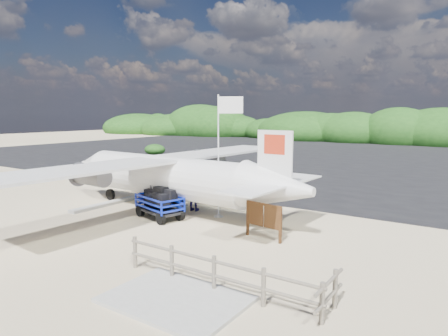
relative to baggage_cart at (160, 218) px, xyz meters
The scene contains 12 objects.
ground 0.47m from the baggage_cart, 31.82° to the left, with size 160.00×160.00×0.00m, color beige.
asphalt_apron 30.25m from the baggage_cart, 89.24° to the left, with size 90.00×50.00×0.04m, color #B2B2B2, non-canonical shape.
lagoon 8.77m from the baggage_cart, 168.50° to the left, with size 9.00×7.00×0.40m, color #B2B2B2, non-canonical shape.
walkway_pad 8.24m from the baggage_cart, 44.26° to the right, with size 3.50×2.50×0.10m, color #B2B2B2, non-canonical shape.
vegetation_band 55.25m from the baggage_cart, 89.58° to the left, with size 124.00×8.00×4.40m, color #B2B2B2, non-canonical shape.
fence 7.97m from the baggage_cart, 36.58° to the right, with size 6.40×2.00×1.10m, color #B2B2B2, non-canonical shape.
baggage_cart is the anchor object (origin of this frame).
flagpole 2.70m from the baggage_cart, 40.72° to the left, with size 1.12×0.47×5.59m, color white, non-canonical shape.
signboard 5.36m from the baggage_cart, ahead, with size 1.74×0.16×1.43m, color #4E2F16, non-canonical shape.
crew_a 2.49m from the baggage_cart, 154.41° to the left, with size 0.63×0.42×1.74m, color navy.
crew_b 3.78m from the baggage_cart, 101.28° to the left, with size 0.94×0.73×1.93m, color navy.
crew_c 2.23m from the baggage_cart, 77.75° to the left, with size 1.05×0.44×1.80m, color navy.
Camera 1 is at (11.91, -13.32, 4.78)m, focal length 32.00 mm.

